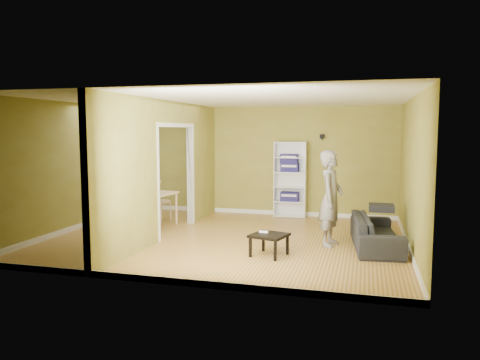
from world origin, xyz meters
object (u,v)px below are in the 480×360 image
person (331,190)px  chair_far (161,200)px  sofa (376,227)px  bookshelf (291,179)px  chair_left (115,202)px  coffee_table (269,237)px  dining_table (147,196)px  chair_near (137,208)px

person → chair_far: (-3.86, 1.33, -0.52)m
sofa → bookshelf: (-1.91, 2.58, 0.52)m
bookshelf → chair_far: bearing=-154.9°
person → bookshelf: (-1.12, 2.61, -0.11)m
person → chair_left: size_ratio=2.02×
coffee_table → chair_far: 3.75m
bookshelf → dining_table: bookshelf is taller
person → chair_near: (-3.87, 0.19, -0.51)m
sofa → bookshelf: size_ratio=1.07×
dining_table → chair_far: 0.58m
bookshelf → dining_table: size_ratio=1.53×
bookshelf → dining_table: (-2.82, -1.84, -0.24)m
bookshelf → chair_left: bearing=-152.0°
coffee_table → dining_table: size_ratio=0.46×
chair_left → chair_far: size_ratio=1.05×
sofa → chair_left: 5.51m
dining_table → chair_far: size_ratio=1.23×
chair_left → chair_near: (0.81, -0.53, -0.01)m
person → chair_far: bearing=80.3°
sofa → coffee_table: bearing=115.1°
sofa → bookshelf: 3.25m
sofa → dining_table: bearing=75.3°
chair_left → chair_near: size_ratio=1.03×
coffee_table → chair_far: size_ratio=0.57×
coffee_table → chair_near: chair_near is taller
person → chair_near: bearing=96.4°
chair_left → chair_far: chair_left is taller
chair_left → sofa: bearing=60.4°
person → dining_table: person is taller
sofa → dining_table: size_ratio=1.64×
dining_table → chair_near: 0.61m
sofa → coffee_table: size_ratio=3.54×
chair_left → coffee_table: bearing=43.3°
bookshelf → dining_table: 3.38m
chair_far → coffee_table: bearing=163.3°
sofa → person: size_ratio=0.96×
person → chair_far: person is taller
dining_table → chair_near: (0.08, -0.58, -0.17)m
sofa → person: person is taller
sofa → chair_far: size_ratio=2.02×
dining_table → bookshelf: bearing=33.0°
dining_table → chair_left: bearing=-175.8°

